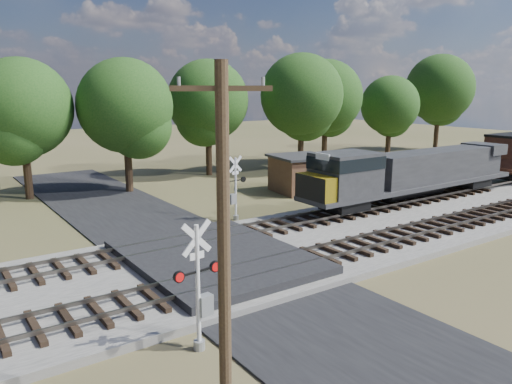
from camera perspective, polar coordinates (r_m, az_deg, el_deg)
ground at (r=22.23m, az=-4.06°, el=-8.79°), size 160.00×160.00×0.00m
ballast_bed at (r=28.65m, az=12.90°, el=-3.98°), size 140.00×10.00×0.30m
road at (r=22.22m, az=-4.06°, el=-8.69°), size 7.00×60.00×0.08m
crossing_panel at (r=22.53m, az=-4.73°, el=-7.66°), size 7.00×9.00×0.62m
track_near at (r=22.27m, az=5.59°, el=-7.65°), size 140.00×2.60×0.33m
track_far at (r=26.08m, az=-1.54°, el=-4.65°), size 140.00×2.60×0.33m
crossing_signal_near at (r=15.34m, az=-6.38°, el=-11.82°), size 1.64×0.38×4.07m
crossing_signal_far at (r=29.70m, az=-2.46°, el=-0.20°), size 1.56×0.37×3.89m
utility_pole at (r=10.68m, az=-3.69°, el=-6.71°), size 1.91×0.95×8.38m
equipment_shed at (r=38.06m, az=5.15°, el=2.14°), size 4.69×4.69×2.80m
treeline at (r=42.44m, az=-7.85°, el=10.37°), size 81.98×11.32×11.82m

